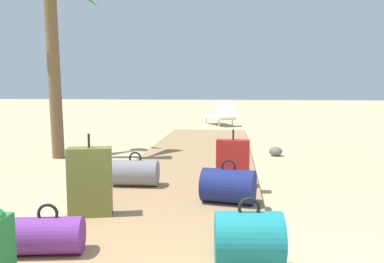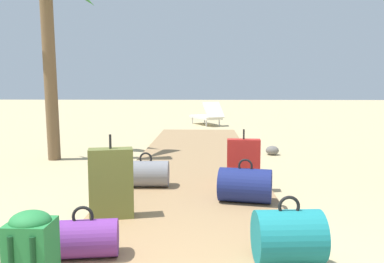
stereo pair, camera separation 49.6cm
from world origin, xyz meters
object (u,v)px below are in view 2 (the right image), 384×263
(suitcase_red, at_px, (243,162))
(duffel_bag_grey, at_px, (146,174))
(suitcase_olive, at_px, (111,183))
(backpack_green, at_px, (31,251))
(lounge_chair, at_px, (207,115))
(duffel_bag_purple, at_px, (83,238))
(duffel_bag_navy, at_px, (245,185))
(duffel_bag_teal, at_px, (288,236))

(suitcase_red, bearing_deg, duffel_bag_grey, -175.59)
(suitcase_olive, distance_m, backpack_green, 1.53)
(suitcase_olive, distance_m, lounge_chair, 10.05)
(backpack_green, relative_size, duffel_bag_purple, 0.97)
(duffel_bag_navy, xyz_separation_m, duffel_bag_teal, (0.17, -1.58, 0.01))
(duffel_bag_navy, height_order, duffel_bag_grey, duffel_bag_navy)
(suitcase_olive, height_order, duffel_bag_purple, suitcase_olive)
(lounge_chair, bearing_deg, duffel_bag_teal, -87.22)
(duffel_bag_grey, height_order, duffel_bag_teal, duffel_bag_teal)
(suitcase_olive, height_order, duffel_bag_teal, suitcase_olive)
(duffel_bag_purple, relative_size, suitcase_red, 0.76)
(duffel_bag_grey, bearing_deg, duffel_bag_navy, -28.75)
(backpack_green, xyz_separation_m, suitcase_red, (1.58, 2.87, 0.02))
(suitcase_red, xyz_separation_m, duffel_bag_grey, (-1.26, -0.10, -0.13))
(backpack_green, distance_m, suitcase_red, 3.27)
(suitcase_red, distance_m, duffel_bag_grey, 1.27)
(duffel_bag_navy, bearing_deg, backpack_green, -126.06)
(duffel_bag_purple, relative_size, lounge_chair, 0.34)
(duffel_bag_teal, bearing_deg, suitcase_olive, 147.05)
(backpack_green, bearing_deg, duffel_bag_grey, 83.40)
(suitcase_olive, bearing_deg, suitcase_red, 43.27)
(suitcase_olive, relative_size, backpack_green, 1.53)
(duffel_bag_navy, distance_m, duffel_bag_teal, 1.59)
(duffel_bag_purple, bearing_deg, backpack_green, -105.03)
(duffel_bag_grey, bearing_deg, duffel_bag_purple, -94.34)
(backpack_green, height_order, duffel_bag_purple, backpack_green)
(duffel_bag_purple, height_order, suitcase_red, suitcase_red)
(backpack_green, relative_size, suitcase_red, 0.73)
(duffel_bag_purple, bearing_deg, duffel_bag_teal, -1.77)
(backpack_green, bearing_deg, duffel_bag_purple, 74.97)
(backpack_green, relative_size, duffel_bag_teal, 1.04)
(lounge_chair, bearing_deg, suitcase_red, -87.24)
(duffel_bag_navy, bearing_deg, suitcase_olive, -157.18)
(duffel_bag_teal, bearing_deg, duffel_bag_purple, 178.23)
(suitcase_olive, relative_size, lounge_chair, 0.51)
(lounge_chair, bearing_deg, backpack_green, -95.77)
(duffel_bag_teal, relative_size, lounge_chair, 0.32)
(suitcase_olive, height_order, suitcase_red, suitcase_olive)
(duffel_bag_navy, relative_size, suitcase_red, 0.87)
(suitcase_red, distance_m, lounge_chair, 8.67)
(duffel_bag_navy, bearing_deg, duffel_bag_teal, -84.02)
(suitcase_red, bearing_deg, duffel_bag_navy, -93.64)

